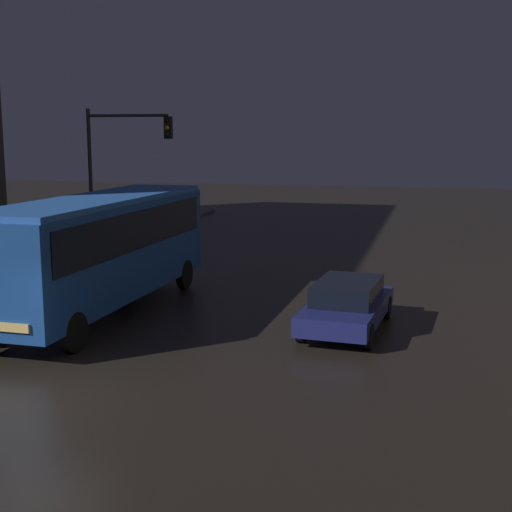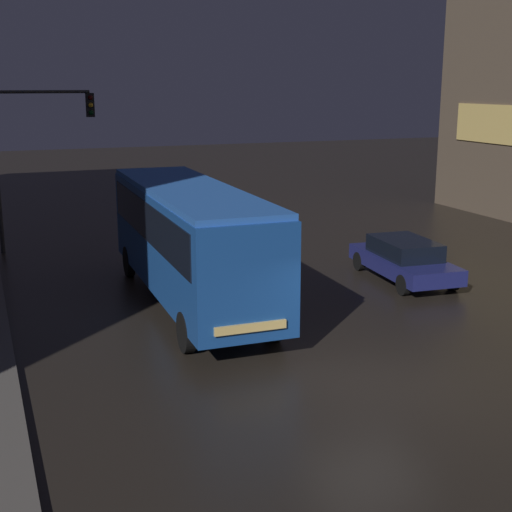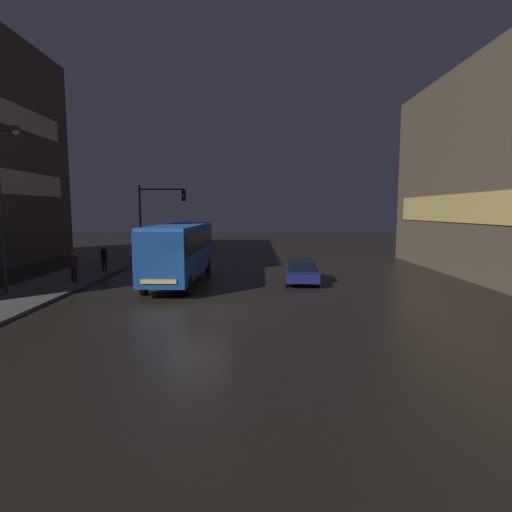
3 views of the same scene
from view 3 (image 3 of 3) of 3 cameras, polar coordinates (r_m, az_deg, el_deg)
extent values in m
plane|color=black|center=(17.44, -8.50, -7.76)|extent=(120.00, 120.00, 0.00)
cube|color=#56514C|center=(29.39, -23.29, -2.24)|extent=(4.00, 48.00, 0.15)
cube|color=#EAC66B|center=(28.60, 26.98, 6.10)|extent=(0.24, 18.32, 1.80)
cube|color=#194793|center=(24.19, -10.74, 0.80)|extent=(2.66, 10.30, 2.73)
cube|color=black|center=(24.14, -10.77, 2.26)|extent=(2.70, 9.48, 1.10)
cube|color=blue|center=(24.09, -10.82, 4.23)|extent=(2.61, 10.09, 0.16)
cube|color=#F4CC72|center=(19.36, -13.74, -3.58)|extent=(1.71, 0.14, 0.20)
cylinder|color=black|center=(20.56, -9.68, -4.17)|extent=(0.27, 1.01, 1.00)
cylinder|color=black|center=(21.08, -15.69, -4.06)|extent=(0.27, 1.01, 1.00)
cylinder|color=black|center=(27.81, -6.87, -1.34)|extent=(0.27, 1.01, 1.00)
cylinder|color=black|center=(28.20, -11.39, -1.31)|extent=(0.27, 1.01, 1.00)
cube|color=navy|center=(24.07, 6.50, -2.44)|extent=(2.20, 4.65, 0.50)
cube|color=black|center=(24.00, 6.51, -1.19)|extent=(1.77, 2.60, 0.56)
cylinder|color=black|center=(22.63, 8.81, -3.64)|extent=(0.25, 0.65, 0.64)
cylinder|color=black|center=(22.55, 4.49, -3.62)|extent=(0.25, 0.65, 0.64)
cylinder|color=black|center=(25.70, 8.24, -2.41)|extent=(0.25, 0.65, 0.64)
cylinder|color=black|center=(25.63, 4.45, -2.39)|extent=(0.25, 0.65, 0.64)
cylinder|color=black|center=(29.37, -21.01, -1.20)|extent=(0.14, 0.14, 0.81)
cylinder|color=black|center=(29.30, -20.68, -1.20)|extent=(0.14, 0.14, 0.81)
cylinder|color=black|center=(29.25, -20.91, 0.25)|extent=(0.55, 0.55, 0.68)
sphere|color=#8C664C|center=(29.21, -20.94, 1.12)|extent=(0.22, 0.22, 0.22)
cylinder|color=black|center=(25.50, -24.74, -2.47)|extent=(0.14, 0.14, 0.82)
cylinder|color=black|center=(25.43, -24.37, -2.48)|extent=(0.14, 0.14, 0.82)
cylinder|color=#422319|center=(25.36, -24.63, -0.80)|extent=(0.43, 0.43, 0.68)
sphere|color=#8C664C|center=(25.32, -24.68, 0.22)|extent=(0.22, 0.22, 0.22)
cylinder|color=#2D2D2D|center=(33.82, -16.17, 4.33)|extent=(0.16, 0.16, 6.28)
cylinder|color=#2D2D2D|center=(33.40, -13.35, 9.27)|extent=(3.56, 0.12, 0.12)
cube|color=black|center=(33.03, -10.28, 8.50)|extent=(0.30, 0.24, 0.90)
sphere|color=#390706|center=(32.90, -10.33, 9.00)|extent=(0.18, 0.18, 0.18)
sphere|color=gold|center=(32.89, -10.32, 8.51)|extent=(0.18, 0.18, 0.18)
sphere|color=black|center=(32.88, -10.31, 8.02)|extent=(0.18, 0.18, 0.18)
cylinder|color=#2D2D2D|center=(23.47, -32.68, 5.43)|extent=(0.18, 0.18, 8.21)
cube|color=#383838|center=(23.48, -32.01, 15.18)|extent=(1.10, 0.36, 0.24)
sphere|color=#F4CC72|center=(23.26, -31.12, 14.95)|extent=(0.32, 0.32, 0.32)
camera|label=1|loc=(7.07, 46.92, 12.51)|focal=50.00mm
camera|label=2|loc=(11.04, -67.74, 12.97)|focal=50.00mm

